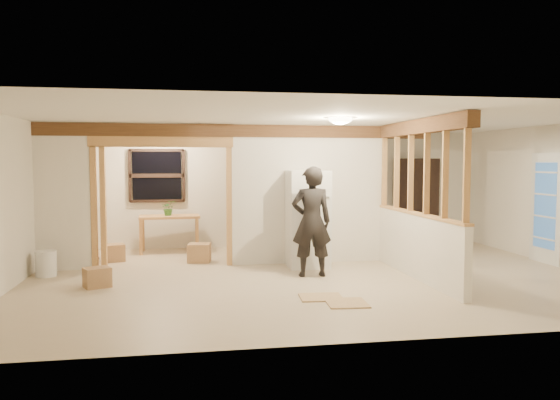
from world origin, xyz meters
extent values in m
cube|color=#BCA68C|center=(0.00, 0.00, -0.01)|extent=(9.00, 6.50, 0.01)
cube|color=white|center=(0.00, 0.00, 2.50)|extent=(9.00, 6.50, 0.01)
cube|color=silver|center=(0.00, 3.25, 1.25)|extent=(9.00, 0.01, 2.50)
cube|color=silver|center=(0.00, -3.25, 1.25)|extent=(9.00, 0.01, 2.50)
cube|color=silver|center=(-4.50, 0.00, 1.25)|extent=(0.01, 6.50, 2.50)
cube|color=silver|center=(-4.05, 1.20, 1.25)|extent=(0.90, 0.12, 2.50)
cube|color=silver|center=(0.20, 1.20, 1.25)|extent=(2.80, 0.12, 2.50)
cube|color=tan|center=(-2.40, 1.20, 1.10)|extent=(2.46, 0.14, 2.20)
cube|color=brown|center=(-1.00, 1.20, 2.38)|extent=(7.00, 0.18, 0.22)
cube|color=brown|center=(1.60, -0.40, 2.38)|extent=(0.18, 3.30, 0.22)
cube|color=silver|center=(1.60, -0.40, 0.50)|extent=(0.12, 3.20, 1.00)
cube|color=tan|center=(1.60, -0.40, 1.66)|extent=(0.14, 3.20, 1.32)
cube|color=black|center=(-2.60, 3.17, 1.55)|extent=(1.12, 0.10, 1.10)
cube|color=white|center=(4.42, 0.40, 1.00)|extent=(0.12, 0.86, 2.00)
ellipsoid|color=#FFEABF|center=(0.30, -0.50, 2.48)|extent=(0.36, 0.36, 0.16)
ellipsoid|color=#FFEABF|center=(-2.50, 2.30, 2.48)|extent=(0.32, 0.32, 0.14)
ellipsoid|color=#FFD88C|center=(-2.00, 1.60, 2.18)|extent=(0.07, 0.07, 0.07)
cube|color=white|center=(0.09, 0.80, 0.84)|extent=(0.69, 0.67, 1.69)
imported|color=black|center=(-0.02, 0.00, 0.88)|extent=(0.66, 0.45, 1.77)
cube|color=tan|center=(-2.34, 2.74, 0.38)|extent=(1.23, 0.66, 0.75)
imported|color=#3A732C|center=(-2.36, 2.71, 0.91)|extent=(0.31, 0.28, 0.31)
cylinder|color=maroon|center=(-3.85, 2.09, 0.29)|extent=(0.56, 0.56, 0.58)
cube|color=black|center=(3.07, 3.02, 0.96)|extent=(0.96, 0.32, 1.91)
cylinder|color=white|center=(-4.23, 0.70, 0.21)|extent=(0.40, 0.40, 0.41)
cube|color=#A1774E|center=(-1.78, 1.55, 0.17)|extent=(0.45, 0.40, 0.34)
cube|color=#A1774E|center=(-3.32, 1.91, 0.16)|extent=(0.42, 0.42, 0.32)
cube|color=#A1774E|center=(-3.30, -0.24, 0.15)|extent=(0.45, 0.41, 0.29)
cube|color=tan|center=(0.05, -1.76, 0.01)|extent=(0.55, 0.55, 0.02)
cube|color=tan|center=(-0.21, -1.40, 0.01)|extent=(0.60, 0.50, 0.02)
camera|label=1|loc=(-1.97, -8.46, 1.84)|focal=35.00mm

